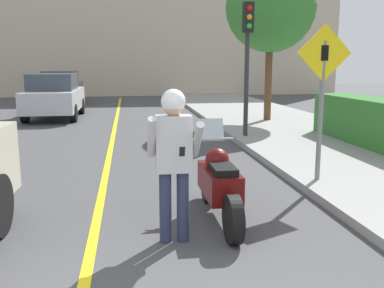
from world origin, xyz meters
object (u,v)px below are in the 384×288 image
crossing_sign (322,88)px  parked_car_grey (61,87)px  person_biker (174,150)px  traffic_light (248,44)px  motorcycle (219,184)px  parked_car_silver (54,96)px  street_tree (271,7)px

crossing_sign → parked_car_grey: bearing=111.5°
person_biker → crossing_sign: crossing_sign is taller
crossing_sign → traffic_light: traffic_light is taller
motorcycle → parked_car_grey: parked_car_grey is taller
parked_car_grey → parked_car_silver: bearing=-84.0°
motorcycle → person_biker: bearing=-136.0°
motorcycle → crossing_sign: (1.95, 1.24, 1.16)m
crossing_sign → street_tree: (1.65, 7.64, 2.24)m
traffic_light → street_tree: (1.65, 3.16, 1.34)m
motorcycle → traffic_light: size_ratio=0.61×
person_biker → street_tree: (4.26, 9.52, 2.80)m
motorcycle → street_tree: 10.17m
traffic_light → street_tree: 3.81m
motorcycle → parked_car_silver: bearing=108.8°
person_biker → parked_car_silver: (-3.25, 12.14, -0.23)m
parked_car_silver → traffic_light: bearing=-44.6°
person_biker → parked_car_grey: person_biker is taller
crossing_sign → parked_car_silver: bearing=119.7°
parked_car_silver → person_biker: bearing=-75.0°
person_biker → crossing_sign: (2.61, 1.88, 0.56)m
motorcycle → parked_car_grey: (-4.57, 17.78, 0.37)m
traffic_light → parked_car_grey: 13.81m
motorcycle → parked_car_silver: (-3.91, 11.50, 0.37)m
motorcycle → parked_car_silver: size_ratio=0.50×
parked_car_silver → parked_car_grey: (-0.66, 6.28, 0.00)m
crossing_sign → parked_car_silver: 11.84m
crossing_sign → street_tree: bearing=77.8°
motorcycle → person_biker: 1.10m
motorcycle → traffic_light: bearing=71.2°
traffic_light → street_tree: bearing=62.4°
motorcycle → street_tree: street_tree is taller
street_tree → parked_car_silver: (-7.51, 2.62, -3.03)m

